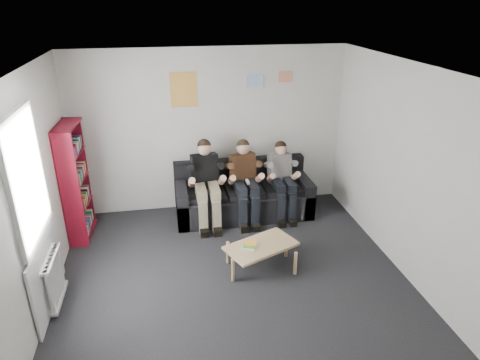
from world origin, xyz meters
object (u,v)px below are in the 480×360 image
object	(u,v)px
sofa	(243,196)
person_left	(207,184)
coffee_table	(261,248)
person_middle	(245,182)
bookshelf	(76,182)
person_right	(282,180)

from	to	relation	value
sofa	person_left	xyz separation A→B (m)	(-0.62, -0.20, 0.36)
coffee_table	person_left	bearing A→B (deg)	111.36
sofa	person_left	bearing A→B (deg)	-161.88
person_left	person_middle	world-z (taller)	person_left
sofa	bookshelf	size ratio (longest dim) A/B	1.27
bookshelf	person_left	distance (m)	1.95
bookshelf	person_right	xyz separation A→B (m)	(3.18, 0.04, -0.25)
bookshelf	coffee_table	bearing A→B (deg)	-24.89
sofa	person_middle	distance (m)	0.40
coffee_table	person_middle	world-z (taller)	person_middle
coffee_table	person_middle	size ratio (longest dim) A/B	0.70
bookshelf	person_right	world-z (taller)	bookshelf
sofa	person_middle	xyz separation A→B (m)	(0.00, -0.20, 0.35)
person_middle	person_right	size ratio (longest dim) A/B	1.05
bookshelf	coffee_table	xyz separation A→B (m)	(2.50, -1.40, -0.55)
person_left	person_middle	bearing A→B (deg)	-7.72
person_middle	person_right	bearing A→B (deg)	-8.80
sofa	bookshelf	xyz separation A→B (m)	(-2.56, -0.24, 0.57)
person_middle	sofa	bearing A→B (deg)	80.80
bookshelf	coffee_table	distance (m)	2.92
bookshelf	person_left	size ratio (longest dim) A/B	1.30
person_left	person_middle	xyz separation A→B (m)	(0.62, 0.00, -0.01)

